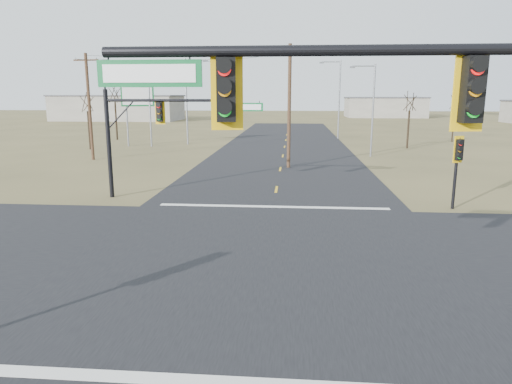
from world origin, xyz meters
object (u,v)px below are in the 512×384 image
Objects in this scene: streetlight_c at (188,97)px; bare_tree_b at (114,93)px; bare_tree_d at (455,102)px; mast_arm_far at (165,120)px; bare_tree_a at (87,102)px; pedestal_signal_ne at (458,155)px; mast_arm_near at (485,133)px; streetlight_b at (338,95)px; utility_pole_near at (289,105)px; utility_pole_far at (89,105)px; highway_sign at (138,104)px; bare_tree_c at (410,101)px; streetlight_a at (371,105)px.

streetlight_c reaches higher than bare_tree_b.
bare_tree_d is at bearing 1.30° from bare_tree_b.
bare_tree_a reaches higher than mast_arm_far.
pedestal_signal_ne is 0.59× the size of bare_tree_a.
mast_arm_far is (-10.21, 17.09, -0.73)m from mast_arm_near.
mast_arm_far is 0.86× the size of streetlight_b.
streetlight_b is (6.12, 25.92, 0.75)m from utility_pole_near.
utility_pole_far is 1.38× the size of highway_sign.
bare_tree_c is at bearing -20.01° from highway_sign.
bare_tree_b is (-26.31, 50.69, 0.85)m from mast_arm_near.
streetlight_a is at bearing 9.82° from utility_pole_far.
highway_sign is (-20.68, 43.18, -0.40)m from mast_arm_near.
streetlight_b is 1.56× the size of bare_tree_c.
streetlight_a is 33.57m from bare_tree_b.
bare_tree_a is (-29.18, 3.49, 0.23)m from streetlight_a.
bare_tree_a reaches higher than bare_tree_d.
utility_pole_near is at bearing -43.80° from bare_tree_b.
mast_arm_far is 18.62m from utility_pole_far.
streetlight_c reaches higher than pedestal_signal_ne.
streetlight_c is (5.74, 13.90, 0.73)m from utility_pole_far.
bare_tree_c is (24.91, -2.30, -0.43)m from streetlight_c.
utility_pole_near is 1.03× the size of utility_pole_far.
streetlight_a is at bearing 73.56° from mast_arm_near.
bare_tree_d is (37.48, 8.49, 0.16)m from highway_sign.
utility_pole_far reaches higher than streetlight_a.
pedestal_signal_ne is 0.56× the size of highway_sign.
utility_pole_near is at bearing -62.57° from streetlight_c.
utility_pole_near is 0.97× the size of streetlight_c.
highway_sign is at bearing 105.52° from mast_arm_near.
streetlight_b is at bearing 43.54° from utility_pole_far.
pedestal_signal_ne is 28.39m from bare_tree_c.
mast_arm_far is 0.92× the size of utility_pole_near.
highway_sign is 0.79× the size of streetlight_a.
bare_tree_b reaches higher than mast_arm_near.
bare_tree_d is at bearing 48.34° from utility_pole_near.
streetlight_b is at bearing 28.15° from bare_tree_a.
highway_sign reaches higher than bare_tree_c.
bare_tree_b is (-28.91, -4.07, 0.24)m from streetlight_b.
utility_pole_near is at bearing -108.90° from streetlight_b.
streetlight_c is at bearing -159.73° from streetlight_b.
utility_pole_far is (-11.07, 14.96, 0.45)m from mast_arm_far.
utility_pole_far is at bearing -114.04° from highway_sign.
streetlight_b reaches higher than mast_arm_far.
mast_arm_far is at bearing -126.39° from bare_tree_c.
streetlight_b is (23.89, 22.71, 0.89)m from utility_pole_far.
mast_arm_far is at bearing 110.80° from mast_arm_near.
bare_tree_d is (27.02, 34.58, 0.48)m from mast_arm_far.
streetlight_a is 1.31× the size of bare_tree_c.
mast_arm_far is 33.01m from bare_tree_c.
highway_sign is at bearing 140.12° from utility_pole_near.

